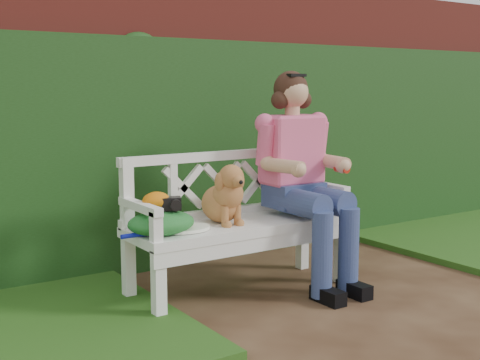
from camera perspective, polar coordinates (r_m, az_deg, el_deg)
ground at (r=4.05m, az=13.02°, el=-11.37°), size 60.00×60.00×0.00m
brick_wall at (r=5.31m, az=-1.72°, el=5.59°), size 10.00×0.30×2.20m
ivy_hedge at (r=5.14m, az=-0.40°, el=2.71°), size 10.00×0.18×1.70m
garden_bench at (r=4.26m, az=-0.00°, el=-6.81°), size 1.62×0.72×0.48m
seated_woman at (r=4.40m, az=5.02°, el=0.17°), size 0.86×0.98×1.46m
dog at (r=4.10m, az=-1.49°, el=-1.15°), size 0.30×0.38×0.39m
tennis_racket at (r=3.92m, az=-5.26°, el=-4.34°), size 0.65×0.45×0.03m
green_bag at (r=3.85m, az=-7.02°, el=-3.75°), size 0.49×0.42×0.14m
camera_item at (r=3.85m, az=-6.13°, el=-2.09°), size 0.14×0.12×0.08m
baseball_glove at (r=3.85m, az=-7.46°, el=-1.85°), size 0.18×0.13×0.11m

